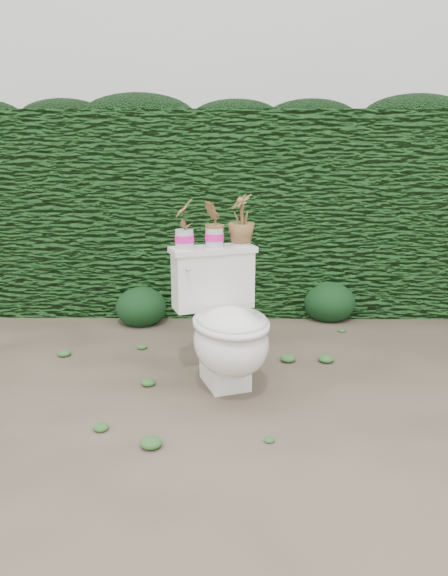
{
  "coord_description": "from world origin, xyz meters",
  "views": [
    {
      "loc": [
        -0.02,
        -3.16,
        1.39
      ],
      "look_at": [
        -0.05,
        -0.01,
        0.55
      ],
      "focal_mm": 35.0,
      "sensor_mm": 36.0,
      "label": 1
    }
  ],
  "objects_px": {
    "potted_plant_left": "(184,225)",
    "potted_plant_center": "(214,225)",
    "potted_plant_right": "(241,221)",
    "toilet": "(226,327)"
  },
  "relations": [
    {
      "from": "potted_plant_center",
      "to": "potted_plant_left",
      "type": "bearing_deg",
      "value": -69.72
    },
    {
      "from": "toilet",
      "to": "potted_plant_left",
      "type": "bearing_deg",
      "value": 125.49
    },
    {
      "from": "toilet",
      "to": "potted_plant_center",
      "type": "relative_size",
      "value": 3.07
    },
    {
      "from": "toilet",
      "to": "potted_plant_center",
      "type": "xyz_separation_m",
      "value": [
        -0.07,
        0.23,
        0.55
      ]
    },
    {
      "from": "toilet",
      "to": "potted_plant_left",
      "type": "relative_size",
      "value": 2.91
    },
    {
      "from": "toilet",
      "to": "potted_plant_right",
      "type": "bearing_deg",
      "value": 53.42
    },
    {
      "from": "potted_plant_right",
      "to": "potted_plant_center",
      "type": "bearing_deg",
      "value": -83.59
    },
    {
      "from": "potted_plant_left",
      "to": "potted_plant_center",
      "type": "relative_size",
      "value": 1.05
    },
    {
      "from": "potted_plant_center",
      "to": "potted_plant_right",
      "type": "distance_m",
      "value": 0.17
    },
    {
      "from": "potted_plant_center",
      "to": "potted_plant_right",
      "type": "bearing_deg",
      "value": 110.28
    }
  ]
}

